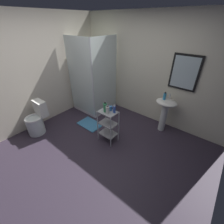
% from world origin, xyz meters
% --- Properties ---
extents(ground_plane, '(4.20, 4.20, 0.02)m').
position_xyz_m(ground_plane, '(0.00, 0.00, -0.01)').
color(ground_plane, '#312836').
extents(wall_back, '(4.20, 0.14, 2.50)m').
position_xyz_m(wall_back, '(0.01, 1.85, 1.25)').
color(wall_back, beige).
rests_on(wall_back, ground_plane).
extents(wall_left, '(0.10, 4.20, 2.50)m').
position_xyz_m(wall_left, '(-1.85, 0.00, 1.25)').
color(wall_left, beige).
rests_on(wall_left, ground_plane).
extents(shower_stall, '(0.92, 0.92, 2.00)m').
position_xyz_m(shower_stall, '(-1.20, 1.19, 0.46)').
color(shower_stall, white).
rests_on(shower_stall, ground_plane).
extents(pedestal_sink, '(0.46, 0.37, 0.81)m').
position_xyz_m(pedestal_sink, '(0.75, 1.52, 0.58)').
color(pedestal_sink, white).
rests_on(pedestal_sink, ground_plane).
extents(sink_faucet, '(0.03, 0.03, 0.10)m').
position_xyz_m(sink_faucet, '(0.75, 1.64, 0.86)').
color(sink_faucet, silver).
rests_on(sink_faucet, pedestal_sink).
extents(toilet, '(0.37, 0.49, 0.76)m').
position_xyz_m(toilet, '(-1.48, -0.42, 0.31)').
color(toilet, white).
rests_on(toilet, ground_plane).
extents(storage_cart, '(0.38, 0.28, 0.74)m').
position_xyz_m(storage_cart, '(-0.01, 0.41, 0.44)').
color(storage_cart, silver).
rests_on(storage_cart, ground_plane).
extents(hand_soap_bottle, '(0.06, 0.06, 0.17)m').
position_xyz_m(hand_soap_bottle, '(0.69, 1.50, 0.89)').
color(hand_soap_bottle, '#389ED1').
rests_on(hand_soap_bottle, pedestal_sink).
extents(lotion_bottle_white, '(0.07, 0.07, 0.18)m').
position_xyz_m(lotion_bottle_white, '(0.03, 0.36, 0.82)').
color(lotion_bottle_white, white).
rests_on(lotion_bottle_white, storage_cart).
extents(shampoo_bottle_blue, '(0.06, 0.06, 0.17)m').
position_xyz_m(shampoo_bottle_blue, '(0.11, 0.47, 0.81)').
color(shampoo_bottle_blue, '#3557BA').
rests_on(shampoo_bottle_blue, storage_cart).
extents(body_wash_bottle_green, '(0.07, 0.07, 0.22)m').
position_xyz_m(body_wash_bottle_green, '(-0.05, 0.38, 0.84)').
color(body_wash_bottle_green, '#38975E').
rests_on(body_wash_bottle_green, storage_cart).
extents(rinse_cup, '(0.07, 0.07, 0.09)m').
position_xyz_m(rinse_cup, '(-0.00, 0.49, 0.79)').
color(rinse_cup, '#3870B2').
rests_on(rinse_cup, storage_cart).
extents(bath_mat, '(0.60, 0.40, 0.02)m').
position_xyz_m(bath_mat, '(-0.75, 0.55, 0.01)').
color(bath_mat, teal).
rests_on(bath_mat, ground_plane).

